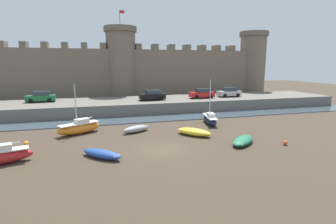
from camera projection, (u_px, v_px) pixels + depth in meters
name	position (u px, v px, depth m)	size (l,w,h in m)	color
ground_plane	(161.00, 149.00, 23.06)	(160.00, 160.00, 0.00)	#423528
water_channel	(137.00, 119.00, 35.20)	(80.00, 4.50, 0.10)	#3D4C56
quay_road	(130.00, 105.00, 41.90)	(70.60, 10.00, 1.72)	#666059
castle	(122.00, 70.00, 51.35)	(64.86, 6.26, 17.39)	#706354
rowboat_foreground_right	(243.00, 140.00, 24.60)	(3.87, 3.68, 0.64)	#1E6B47
sailboat_near_channel_right	(79.00, 128.00, 28.10)	(4.89, 3.49, 5.33)	orange
rowboat_midflat_right	(102.00, 154.00, 20.91)	(3.48, 3.42, 0.67)	#234793
sailboat_midflat_centre	(210.00, 119.00, 32.77)	(2.24, 5.07, 5.52)	#141E3D
rowboat_foreground_left	(194.00, 132.00, 27.48)	(3.64, 3.85, 0.75)	yellow
rowboat_midflat_left	(136.00, 129.00, 28.75)	(3.45, 2.42, 0.73)	gray
mooring_buoy_off_centre	(26.00, 144.00, 23.88)	(0.48, 0.48, 0.48)	orange
mooring_buoy_near_shore	(285.00, 143.00, 24.23)	(0.43, 0.43, 0.43)	#E04C1E
car_quay_west	(152.00, 95.00, 41.50)	(4.13, 1.93, 1.62)	black
car_quay_centre_east	(202.00, 93.00, 44.04)	(4.13, 1.93, 1.62)	red
car_quay_centre_west	(41.00, 97.00, 39.57)	(4.13, 1.93, 1.62)	#1E6638
car_quay_east	(229.00, 92.00, 45.90)	(4.13, 1.93, 1.62)	#B2B5B7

